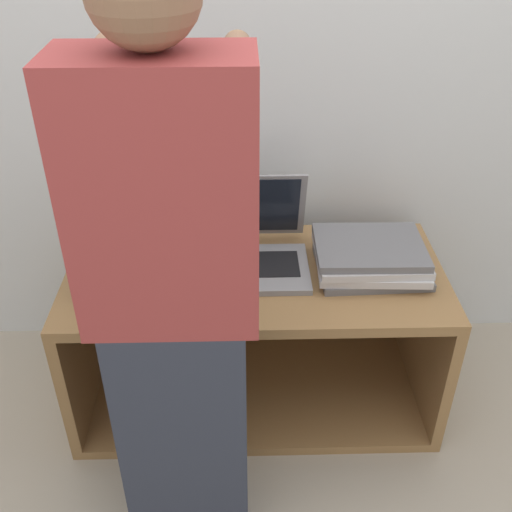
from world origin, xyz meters
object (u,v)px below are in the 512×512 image
(laptop_stack_left, at_px, (137,251))
(laptop_stack_right, at_px, (370,257))
(laptop_open, at_px, (255,247))
(person, at_px, (174,304))

(laptop_stack_left, bearing_deg, laptop_stack_right, -0.12)
(laptop_open, distance_m, person, 0.61)
(laptop_stack_right, bearing_deg, laptop_stack_left, 179.88)
(laptop_open, bearing_deg, laptop_stack_right, -8.94)
(laptop_open, height_order, laptop_stack_right, laptop_open)
(person, bearing_deg, laptop_open, 69.03)
(laptop_stack_left, xyz_separation_m, person, (0.17, -0.48, 0.16))
(laptop_open, height_order, laptop_stack_left, laptop_open)
(laptop_stack_right, xyz_separation_m, person, (-0.58, -0.48, 0.20))
(laptop_open, bearing_deg, person, -110.97)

